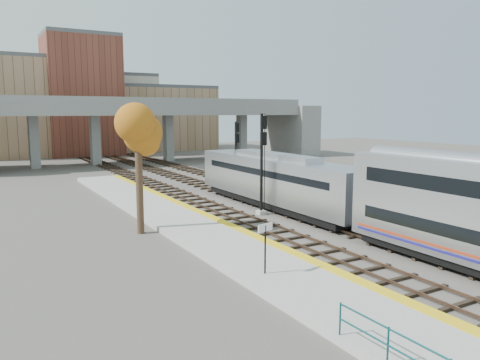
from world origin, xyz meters
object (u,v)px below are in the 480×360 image
signal_mast_far (138,146)px  car_b (272,166)px  locomotive (275,180)px  signal_mast_near (262,164)px  tree (138,137)px  car_a (258,172)px  car_c (274,162)px  signal_mast_mid (236,157)px

signal_mast_far → car_b: (14.50, -8.73, -2.49)m
locomotive → car_b: locomotive is taller
signal_mast_near → car_b: 25.07m
signal_mast_near → car_b: size_ratio=1.83×
signal_mast_near → tree: tree is taller
car_a → car_c: size_ratio=0.79×
tree → car_a: 27.19m
locomotive → car_b: bearing=56.7°
signal_mast_near → signal_mast_mid: (4.10, 11.09, -0.56)m
signal_mast_far → car_c: signal_mast_far is taller
locomotive → signal_mast_mid: signal_mast_mid is taller
car_b → car_c: car_b is taller
locomotive → tree: tree is taller
car_a → car_b: size_ratio=0.79×
car_b → tree: bearing=-168.0°
signal_mast_near → locomotive: bearing=32.5°
car_a → car_c: bearing=51.4°
locomotive → car_a: (8.24, 15.74, -1.70)m
tree → locomotive: bearing=10.4°
car_a → car_b: (4.15, 3.14, 0.12)m
signal_mast_near → car_c: signal_mast_near is taller
tree → car_c: bearing=43.4°
signal_mast_near → signal_mast_far: 28.96m
car_a → car_b: bearing=42.1°
signal_mast_mid → tree: size_ratio=0.81×
signal_mast_mid → car_b: signal_mast_mid is taller
signal_mast_mid → car_b: size_ratio=1.63×
signal_mast_near → car_a: bearing=58.8°
signal_mast_far → tree: size_ratio=0.82×
tree → car_c: tree is taller
car_a → car_b: car_b is taller
signal_mast_near → car_b: (14.50, 20.23, -3.02)m
signal_mast_mid → signal_mast_far: (-4.10, 17.87, 0.03)m
locomotive → car_a: size_ratio=5.98×
signal_mast_mid → car_c: bearing=45.3°
signal_mast_near → car_b: signal_mast_near is taller
locomotive → signal_mast_far: 27.71m
signal_mast_mid → signal_mast_near: bearing=-110.3°
signal_mast_near → tree: size_ratio=0.91×
tree → car_c: (27.41, 25.89, -5.37)m
locomotive → car_c: size_ratio=4.71×
signal_mast_near → car_c: 31.05m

